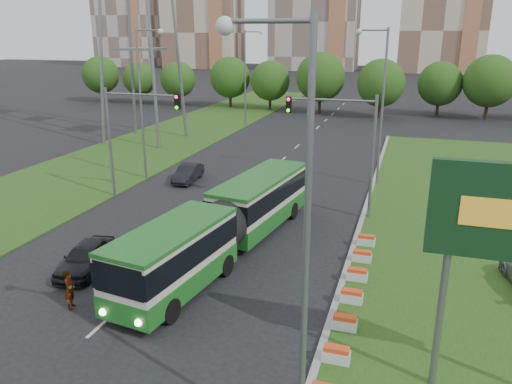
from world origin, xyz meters
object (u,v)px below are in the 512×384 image
(shopping_trolley, at_px, (117,288))
(traffic_mast_left, at_px, (129,126))
(car_left_far, at_px, (188,173))
(car_left_near, at_px, (86,257))
(articulated_bus, at_px, (225,223))
(pedestrian, at_px, (70,290))
(traffic_mast_median, at_px, (348,136))

(shopping_trolley, bearing_deg, traffic_mast_left, 121.01)
(car_left_far, xyz_separation_m, shopping_trolley, (4.78, -18.08, -0.37))
(car_left_near, relative_size, shopping_trolley, 7.00)
(articulated_bus, relative_size, car_left_far, 4.23)
(traffic_mast_left, xyz_separation_m, pedestrian, (5.35, -14.31, -4.46))
(traffic_mast_median, relative_size, car_left_near, 1.82)
(shopping_trolley, bearing_deg, pedestrian, -124.47)
(traffic_mast_median, relative_size, shopping_trolley, 12.73)
(shopping_trolley, bearing_deg, car_left_far, 108.23)
(articulated_bus, distance_m, car_left_near, 7.36)
(traffic_mast_left, distance_m, pedestrian, 15.92)
(articulated_bus, distance_m, pedestrian, 8.75)
(articulated_bus, relative_size, pedestrian, 9.77)
(articulated_bus, xyz_separation_m, shopping_trolley, (-3.13, -5.87, -1.45))
(traffic_mast_left, height_order, pedestrian, traffic_mast_left)
(car_left_near, xyz_separation_m, pedestrian, (1.54, -3.29, 0.14))
(traffic_mast_median, height_order, articulated_bus, traffic_mast_median)
(articulated_bus, distance_m, car_left_far, 14.59)
(traffic_mast_median, relative_size, pedestrian, 4.48)
(car_left_far, bearing_deg, pedestrian, -84.43)
(traffic_mast_left, bearing_deg, car_left_near, -70.94)
(car_left_far, relative_size, shopping_trolley, 6.57)
(traffic_mast_median, height_order, pedestrian, traffic_mast_median)
(articulated_bus, bearing_deg, traffic_mast_median, 63.62)
(pedestrian, bearing_deg, articulated_bus, -49.32)
(articulated_bus, bearing_deg, shopping_trolley, -109.72)
(car_left_near, distance_m, pedestrian, 3.64)
(car_left_near, bearing_deg, articulated_bus, 26.21)
(traffic_mast_median, xyz_separation_m, pedestrian, (-9.81, -15.31, -4.46))
(car_left_near, distance_m, car_left_far, 16.55)
(traffic_mast_left, bearing_deg, car_left_far, 71.20)
(articulated_bus, distance_m, shopping_trolley, 6.81)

